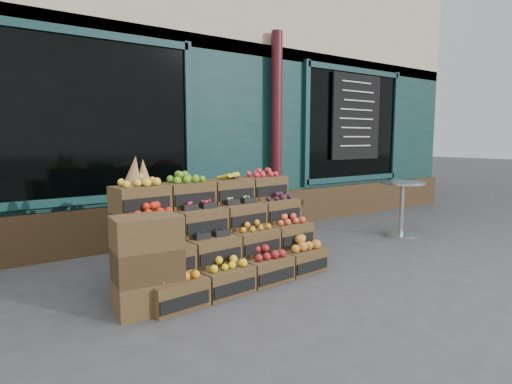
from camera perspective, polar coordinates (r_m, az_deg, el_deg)
ground at (r=4.96m, az=6.75°, el=-10.43°), size 60.00×60.00×0.00m
shop_facade at (r=9.20m, az=-15.72°, el=12.50°), size 12.00×6.24×4.80m
crate_display at (r=4.65m, az=-4.80°, el=-6.36°), size 2.20×1.19×1.33m
spare_crates at (r=3.86m, az=-14.28°, el=-9.27°), size 0.60×0.45×0.84m
bistro_table at (r=6.95m, az=18.87°, el=-1.29°), size 0.67×0.67×0.84m
shopkeeper at (r=6.51m, az=-22.98°, el=2.15°), size 0.74×0.49×1.98m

